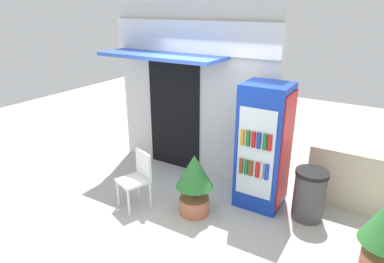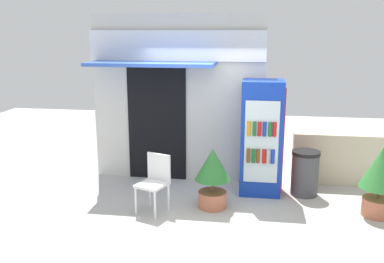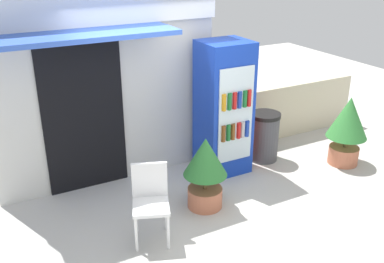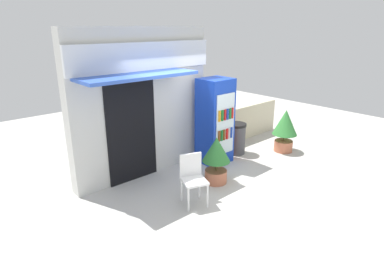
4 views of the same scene
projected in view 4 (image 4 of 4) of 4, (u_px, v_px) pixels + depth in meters
ground at (216, 186)px, 6.49m from camera, size 16.00×16.00×0.00m
storefront_building at (142, 102)px, 6.61m from camera, size 3.20×1.07×3.08m
drink_cooler at (215, 121)px, 7.39m from camera, size 0.72×0.69×1.98m
plastic_chair at (193, 176)px, 5.75m from camera, size 0.54×0.55×0.91m
potted_plant_near_shop at (216, 156)px, 6.48m from camera, size 0.57×0.57×0.98m
potted_plant_curbside at (285, 127)px, 8.10m from camera, size 0.62×0.62×1.10m
trash_bin at (236, 138)px, 8.05m from camera, size 0.48×0.48×0.78m
stone_boundary_wall at (245, 122)px, 9.15m from camera, size 2.52×0.22×0.95m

